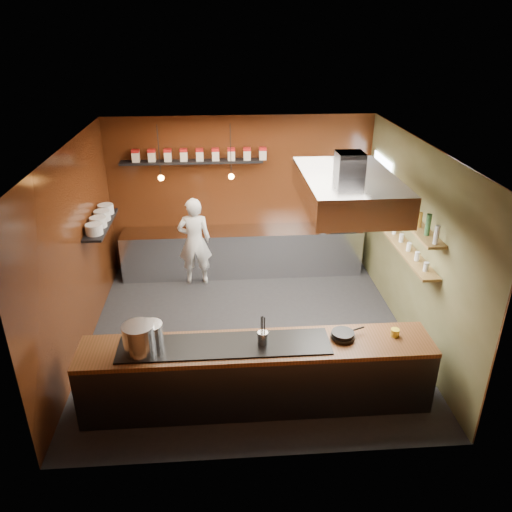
{
  "coord_description": "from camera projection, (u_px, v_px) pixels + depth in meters",
  "views": [
    {
      "loc": [
        -0.39,
        -6.67,
        4.54
      ],
      "look_at": [
        0.13,
        0.4,
        1.18
      ],
      "focal_mm": 35.0,
      "sensor_mm": 36.0,
      "label": 1
    }
  ],
  "objects": [
    {
      "name": "bottle_shelf_lower",
      "position": [
        397.0,
        239.0,
        7.79
      ],
      "size": [
        0.26,
        2.8,
        0.04
      ],
      "primitive_type": "cube",
      "color": "olive",
      "rests_on": "right_wall"
    },
    {
      "name": "plate_stacks",
      "position": [
        100.0,
        219.0,
        8.02
      ],
      "size": [
        0.26,
        1.16,
        0.16
      ],
      "color": "silver",
      "rests_on": "plate_shelf"
    },
    {
      "name": "ceiling",
      "position": [
        248.0,
        147.0,
        6.7
      ],
      "size": [
        5.0,
        5.0,
        0.0
      ],
      "primitive_type": "plane",
      "rotation": [
        3.14,
        0.0,
        0.0
      ],
      "color": "silver",
      "rests_on": "back_wall"
    },
    {
      "name": "stockpot_small",
      "position": [
        150.0,
        334.0,
        6.05
      ],
      "size": [
        0.36,
        0.36,
        0.29
      ],
      "primitive_type": "cylinder",
      "rotation": [
        0.0,
        0.0,
        0.18
      ],
      "color": "silver",
      "rests_on": "pass_counter"
    },
    {
      "name": "pass_counter",
      "position": [
        257.0,
        374.0,
        6.34
      ],
      "size": [
        4.4,
        0.72,
        0.94
      ],
      "color": "#38383D",
      "rests_on": "floor"
    },
    {
      "name": "window_pane",
      "position": [
        380.0,
        184.0,
        8.86
      ],
      "size": [
        0.0,
        1.0,
        1.0
      ],
      "primitive_type": "plane",
      "rotation": [
        1.57,
        0.0,
        -1.57
      ],
      "color": "white",
      "rests_on": "right_wall"
    },
    {
      "name": "left_wall",
      "position": [
        76.0,
        254.0,
        7.17
      ],
      "size": [
        0.0,
        5.0,
        5.0
      ],
      "primitive_type": "plane",
      "rotation": [
        1.57,
        0.0,
        1.57
      ],
      "color": "#3F1C0B",
      "rests_on": "ground"
    },
    {
      "name": "back_wall",
      "position": [
        241.0,
        195.0,
        9.59
      ],
      "size": [
        5.0,
        0.0,
        5.0
      ],
      "primitive_type": "plane",
      "rotation": [
        1.57,
        0.0,
        0.0
      ],
      "color": "#3F1C0B",
      "rests_on": "ground"
    },
    {
      "name": "chef",
      "position": [
        195.0,
        241.0,
        9.21
      ],
      "size": [
        0.62,
        0.41,
        1.68
      ],
      "primitive_type": "imported",
      "rotation": [
        0.0,
        0.0,
        3.13
      ],
      "color": "white",
      "rests_on": "floor"
    },
    {
      "name": "bottles",
      "position": [
        402.0,
        202.0,
        7.53
      ],
      "size": [
        0.06,
        2.66,
        0.24
      ],
      "color": "silver",
      "rests_on": "bottle_shelf_upper"
    },
    {
      "name": "plate_shelf",
      "position": [
        101.0,
        224.0,
        8.06
      ],
      "size": [
        0.3,
        1.4,
        0.04
      ],
      "primitive_type": "cube",
      "color": "black",
      "rests_on": "left_wall"
    },
    {
      "name": "extractor_hood",
      "position": [
        348.0,
        189.0,
        6.64
      ],
      "size": [
        1.2,
        2.0,
        0.72
      ],
      "color": "#38383D",
      "rests_on": "ceiling"
    },
    {
      "name": "prep_counter",
      "position": [
        243.0,
        251.0,
        9.75
      ],
      "size": [
        4.6,
        0.65,
        0.9
      ],
      "primitive_type": "cube",
      "color": "silver",
      "rests_on": "floor"
    },
    {
      "name": "espresso_machine",
      "position": [
        344.0,
        217.0,
        9.67
      ],
      "size": [
        0.47,
        0.45,
        0.37
      ],
      "primitive_type": "cube",
      "rotation": [
        0.0,
        0.0,
        0.33
      ],
      "color": "black",
      "rests_on": "prep_counter"
    },
    {
      "name": "butter_jar",
      "position": [
        395.0,
        333.0,
        6.29
      ],
      "size": [
        0.12,
        0.12,
        0.1
      ],
      "primitive_type": "cylinder",
      "rotation": [
        0.0,
        0.0,
        -0.12
      ],
      "color": "yellow",
      "rests_on": "pass_counter"
    },
    {
      "name": "frying_pan",
      "position": [
        343.0,
        335.0,
        6.24
      ],
      "size": [
        0.46,
        0.31,
        0.08
      ],
      "color": "black",
      "rests_on": "pass_counter"
    },
    {
      "name": "wine_glasses",
      "position": [
        398.0,
        234.0,
        7.75
      ],
      "size": [
        0.07,
        2.37,
        0.13
      ],
      "color": "silver",
      "rests_on": "bottle_shelf_lower"
    },
    {
      "name": "storage_tins",
      "position": [
        200.0,
        155.0,
        9.06
      ],
      "size": [
        2.43,
        0.13,
        0.22
      ],
      "color": "beige",
      "rests_on": "tin_shelf"
    },
    {
      "name": "utensil_crock",
      "position": [
        263.0,
        338.0,
        6.09
      ],
      "size": [
        0.15,
        0.15,
        0.17
      ],
      "primitive_type": "cylinder",
      "rotation": [
        0.0,
        0.0,
        0.14
      ],
      "color": "#B7B9BE",
      "rests_on": "pass_counter"
    },
    {
      "name": "tin_shelf",
      "position": [
        192.0,
        162.0,
        9.11
      ],
      "size": [
        2.6,
        0.26,
        0.04
      ],
      "primitive_type": "cube",
      "color": "black",
      "rests_on": "back_wall"
    },
    {
      "name": "pendant_right",
      "position": [
        231.0,
        174.0,
        8.58
      ],
      "size": [
        0.1,
        0.1,
        0.95
      ],
      "color": "black",
      "rests_on": "ceiling"
    },
    {
      "name": "pendant_left",
      "position": [
        161.0,
        175.0,
        8.5
      ],
      "size": [
        0.1,
        0.1,
        0.95
      ],
      "color": "black",
      "rests_on": "ceiling"
    },
    {
      "name": "right_wall",
      "position": [
        414.0,
        243.0,
        7.51
      ],
      "size": [
        0.0,
        5.0,
        5.0
      ],
      "primitive_type": "plane",
      "rotation": [
        1.57,
        0.0,
        -1.57
      ],
      "color": "brown",
      "rests_on": "ground"
    },
    {
      "name": "stockpot_large",
      "position": [
        139.0,
        339.0,
        5.9
      ],
      "size": [
        0.41,
        0.41,
        0.37
      ],
      "primitive_type": "cylinder",
      "rotation": [
        0.0,
        0.0,
        -0.09
      ],
      "color": "silver",
      "rests_on": "pass_counter"
    },
    {
      "name": "bottle_shelf_upper",
      "position": [
        401.0,
        210.0,
        7.59
      ],
      "size": [
        0.26,
        2.8,
        0.04
      ],
      "primitive_type": "cube",
      "color": "olive",
      "rests_on": "right_wall"
    },
    {
      "name": "floor",
      "position": [
        250.0,
        334.0,
        7.98
      ],
      "size": [
        5.0,
        5.0,
        0.0
      ],
      "primitive_type": "plane",
      "color": "black",
      "rests_on": "ground"
    }
  ]
}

